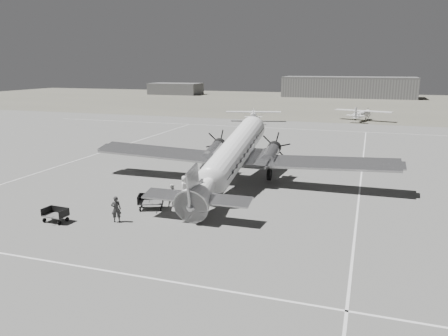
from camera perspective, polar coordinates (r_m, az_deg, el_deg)
ground at (r=35.31m, az=-2.80°, el=-3.57°), size 260.00×260.00×0.00m
taxi_line_near at (r=23.69m, az=-15.44°, el=-12.76°), size 60.00×0.15×0.01m
taxi_line_right at (r=33.10m, az=17.05°, el=-5.31°), size 0.15×80.00×0.01m
taxi_line_left at (r=52.38m, az=-17.38°, el=1.41°), size 0.15×60.00×0.01m
taxi_line_horizon at (r=73.25m, az=8.61°, el=5.09°), size 90.00×0.15×0.01m
grass_infield at (r=127.49m, az=12.97°, el=8.32°), size 260.00×90.00×0.01m
hangar_main at (r=151.82m, az=15.91°, el=10.14°), size 42.00×14.00×6.60m
shed_secondary at (r=161.42m, az=-6.34°, el=10.25°), size 18.00×10.00×4.00m
dc3_airliner at (r=36.70m, az=0.99°, el=1.34°), size 27.92×19.57×5.27m
light_plane_left at (r=81.91m, az=3.87°, el=6.81°), size 12.07×10.67×2.14m
light_plane_right at (r=86.87m, az=17.60°, el=6.62°), size 12.70×11.28×2.23m
baggage_cart_near at (r=32.20m, az=-9.52°, el=-4.40°), size 2.29×1.97×1.09m
baggage_cart_far at (r=31.37m, az=-21.16°, el=-5.76°), size 1.75×1.30×0.94m
ground_crew at (r=30.01m, az=-13.91°, el=-5.23°), size 0.78×0.69×1.79m
ramp_agent at (r=32.48m, az=-6.69°, el=-3.56°), size 0.96×1.04×1.73m
passenger at (r=34.41m, az=-5.18°, el=-2.48°), size 0.63×0.92×1.82m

